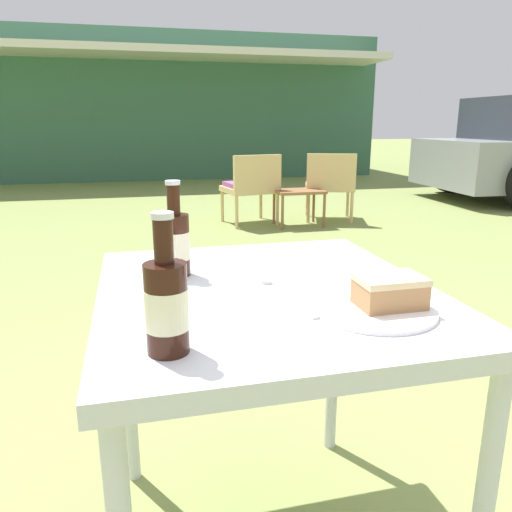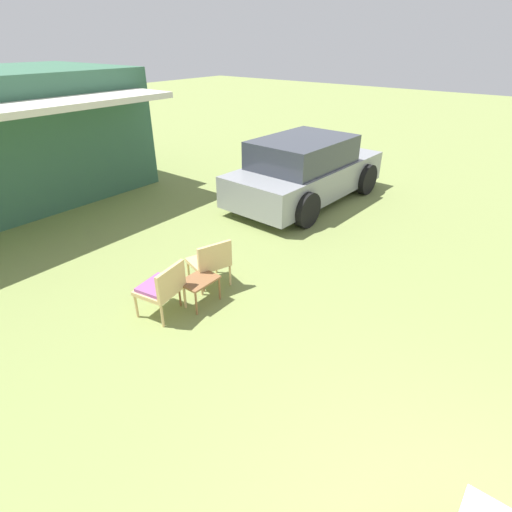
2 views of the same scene
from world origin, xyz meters
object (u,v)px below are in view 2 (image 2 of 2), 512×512
(wicker_chair_plain, at_px, (211,260))
(garden_side_table, at_px, (199,282))
(wicker_chair_cushioned, at_px, (162,287))
(parked_car, at_px, (305,171))

(wicker_chair_plain, distance_m, garden_side_table, 0.48)
(wicker_chair_plain, bearing_deg, wicker_chair_cushioned, 16.98)
(parked_car, xyz_separation_m, garden_side_table, (-4.45, -1.04, -0.36))
(wicker_chair_cushioned, xyz_separation_m, garden_side_table, (0.49, -0.20, -0.10))
(parked_car, height_order, wicker_chair_plain, parked_car)
(wicker_chair_cushioned, height_order, wicker_chair_plain, same)
(parked_car, bearing_deg, wicker_chair_plain, -165.51)
(parked_car, relative_size, garden_side_table, 8.04)
(parked_car, xyz_separation_m, wicker_chair_cushioned, (-4.94, -0.84, -0.26))
(wicker_chair_cushioned, relative_size, wicker_chair_plain, 1.00)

